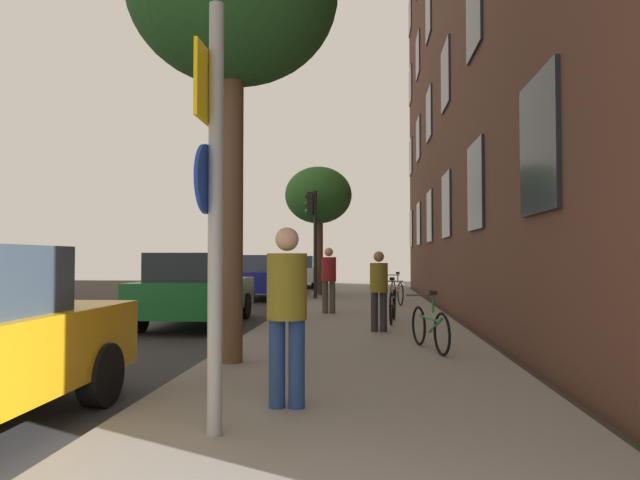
# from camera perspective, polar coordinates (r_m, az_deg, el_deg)

# --- Properties ---
(ground_plane) EXTENTS (41.80, 41.80, 0.00)m
(ground_plane) POSITION_cam_1_polar(r_m,az_deg,el_deg) (16.63, -7.93, -7.07)
(ground_plane) COLOR #332D28
(road_asphalt) EXTENTS (7.00, 38.00, 0.01)m
(road_asphalt) POSITION_cam_1_polar(r_m,az_deg,el_deg) (17.21, -14.81, -6.84)
(road_asphalt) COLOR #2D2D30
(road_asphalt) RESTS_ON ground
(sidewalk) EXTENTS (4.20, 38.00, 0.12)m
(sidewalk) POSITION_cam_1_polar(r_m,az_deg,el_deg) (16.22, 4.32, -7.01)
(sidewalk) COLOR gray
(sidewalk) RESTS_ON ground
(sign_post) EXTENTS (0.16, 0.60, 3.46)m
(sign_post) POSITION_cam_1_polar(r_m,az_deg,el_deg) (4.61, -10.80, 4.84)
(sign_post) COLOR gray
(sign_post) RESTS_ON sidewalk
(traffic_light) EXTENTS (0.43, 0.24, 3.77)m
(traffic_light) POSITION_cam_1_polar(r_m,az_deg,el_deg) (19.76, -0.78, 1.57)
(traffic_light) COLOR black
(traffic_light) RESTS_ON sidewalk
(tree_far) EXTENTS (2.58, 2.58, 4.93)m
(tree_far) POSITION_cam_1_polar(r_m,az_deg,el_deg) (21.81, -0.16, 4.41)
(tree_far) COLOR brown
(tree_far) RESTS_ON sidewalk
(bicycle_0) EXTENTS (0.54, 1.61, 0.91)m
(bicycle_0) POSITION_cam_1_polar(r_m,az_deg,el_deg) (8.81, 11.07, -8.63)
(bicycle_0) COLOR black
(bicycle_0) RESTS_ON sidewalk
(bicycle_1) EXTENTS (0.42, 1.70, 0.98)m
(bicycle_1) POSITION_cam_1_polar(r_m,az_deg,el_deg) (12.42, 7.37, -6.52)
(bicycle_1) COLOR black
(bicycle_1) RESTS_ON sidewalk
(bicycle_2) EXTENTS (0.46, 1.64, 0.98)m
(bicycle_2) POSITION_cam_1_polar(r_m,az_deg,el_deg) (17.29, 7.78, -5.20)
(bicycle_2) COLOR black
(bicycle_2) RESTS_ON sidewalk
(pedestrian_0) EXTENTS (0.52, 0.52, 1.69)m
(pedestrian_0) POSITION_cam_1_polar(r_m,az_deg,el_deg) (5.33, -3.37, -6.52)
(pedestrian_0) COLOR navy
(pedestrian_0) RESTS_ON sidewalk
(pedestrian_1) EXTENTS (0.44, 0.44, 1.53)m
(pedestrian_1) POSITION_cam_1_polar(r_m,az_deg,el_deg) (10.81, 5.99, -4.62)
(pedestrian_1) COLOR #26262D
(pedestrian_1) RESTS_ON sidewalk
(pedestrian_2) EXTENTS (0.52, 0.52, 1.67)m
(pedestrian_2) POSITION_cam_1_polar(r_m,az_deg,el_deg) (14.31, 0.89, -3.64)
(pedestrian_2) COLOR #4C4742
(pedestrian_2) RESTS_ON sidewalk
(car_1) EXTENTS (1.79, 4.33, 1.62)m
(car_1) POSITION_cam_1_polar(r_m,az_deg,el_deg) (13.03, -12.41, -4.79)
(car_1) COLOR #19662D
(car_1) RESTS_ON road_asphalt
(car_2) EXTENTS (1.95, 4.50, 1.62)m
(car_2) POSITION_cam_1_polar(r_m,az_deg,el_deg) (21.11, -5.45, -3.67)
(car_2) COLOR navy
(car_2) RESTS_ON road_asphalt
(car_3) EXTENTS (1.95, 4.23, 1.62)m
(car_3) POSITION_cam_1_polar(r_m,az_deg,el_deg) (29.31, -2.05, -3.17)
(car_3) COLOR silver
(car_3) RESTS_ON road_asphalt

